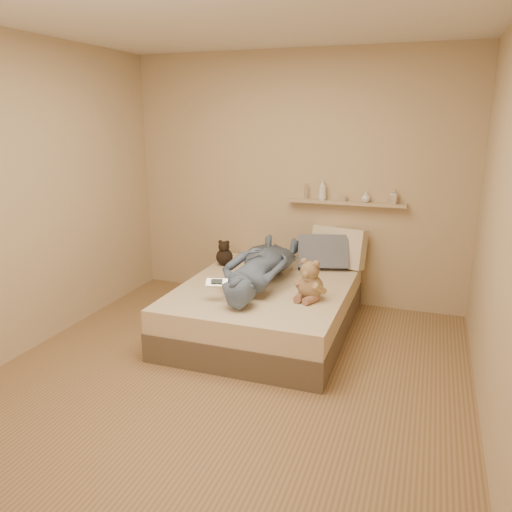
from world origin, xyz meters
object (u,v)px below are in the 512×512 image
at_px(game_console, 217,283).
at_px(pillow_cream, 338,247).
at_px(teddy_bear, 310,283).
at_px(person, 260,265).
at_px(bed, 266,308).
at_px(dark_plush, 224,254).
at_px(pillow_grey, 323,252).
at_px(wall_shelf, 346,203).

bearing_deg(game_console, pillow_cream, 60.52).
height_order(teddy_bear, person, person).
xyz_separation_m(bed, person, (-0.06, 0.01, 0.41)).
bearing_deg(dark_plush, pillow_grey, 13.38).
bearing_deg(person, pillow_grey, -125.35).
relative_size(teddy_bear, pillow_cream, 0.65).
distance_m(person, wall_shelf, 1.19).
relative_size(teddy_bear, dark_plush, 1.34).
distance_m(game_console, pillow_grey, 1.37).
distance_m(teddy_bear, pillow_cream, 1.07).
height_order(pillow_grey, wall_shelf, wall_shelf).
bearing_deg(wall_shelf, bed, -121.18).
bearing_deg(teddy_bear, dark_plush, 147.08).
relative_size(teddy_bear, pillow_grey, 0.72).
height_order(teddy_bear, pillow_cream, pillow_cream).
distance_m(dark_plush, pillow_cream, 1.18).
distance_m(game_console, teddy_bear, 0.78).
xyz_separation_m(game_console, pillow_cream, (0.77, 1.36, 0.04)).
height_order(dark_plush, wall_shelf, wall_shelf).
relative_size(pillow_cream, wall_shelf, 0.46).
bearing_deg(pillow_cream, teddy_bear, -92.29).
xyz_separation_m(pillow_cream, pillow_grey, (-0.13, -0.14, -0.03)).
xyz_separation_m(bed, dark_plush, (-0.61, 0.46, 0.34)).
bearing_deg(pillow_grey, wall_shelf, 51.93).
bearing_deg(game_console, bed, 63.80).
height_order(bed, teddy_bear, teddy_bear).
bearing_deg(dark_plush, pillow_cream, 18.55).
distance_m(dark_plush, wall_shelf, 1.35).
distance_m(pillow_grey, person, 0.81).
bearing_deg(bed, game_console, -116.20).
distance_m(game_console, pillow_cream, 1.56).
xyz_separation_m(bed, wall_shelf, (0.55, 0.91, 0.88)).
xyz_separation_m(pillow_cream, person, (-0.57, -0.82, -0.02)).
relative_size(pillow_cream, pillow_grey, 1.10).
distance_m(bed, pillow_grey, 0.88).
xyz_separation_m(dark_plush, pillow_grey, (0.99, 0.23, 0.05)).
height_order(bed, dark_plush, dark_plush).
distance_m(dark_plush, person, 0.71).
height_order(bed, pillow_grey, pillow_grey).
xyz_separation_m(dark_plush, wall_shelf, (1.16, 0.45, 0.53)).
bearing_deg(pillow_grey, bed, -118.74).
bearing_deg(wall_shelf, person, -124.18).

